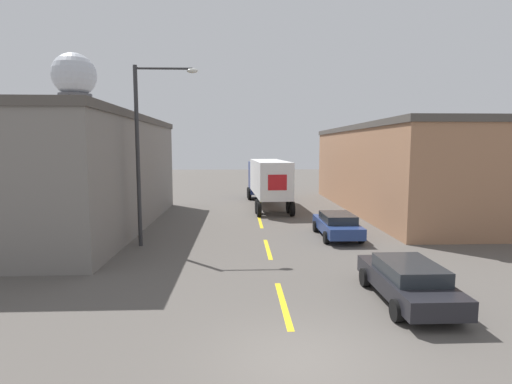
{
  "coord_description": "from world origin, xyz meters",
  "views": [
    {
      "loc": [
        -1.38,
        -8.74,
        4.96
      ],
      "look_at": [
        -0.38,
        14.9,
        2.29
      ],
      "focal_mm": 28.0,
      "sensor_mm": 36.0,
      "label": 1
    }
  ],
  "objects": [
    {
      "name": "ground_plane",
      "position": [
        0.0,
        0.0,
        0.0
      ],
      "size": [
        160.0,
        160.0,
        0.0
      ],
      "primitive_type": "plane",
      "color": "#56514C"
    },
    {
      "name": "parked_car_right_mid",
      "position": [
        4.0,
        12.69,
        0.72
      ],
      "size": [
        2.05,
        4.71,
        1.34
      ],
      "color": "navy",
      "rests_on": "ground_plane"
    },
    {
      "name": "street_lamp",
      "position": [
        -6.03,
        11.25,
        5.17
      ],
      "size": [
        3.13,
        0.32,
        8.89
      ],
      "color": "#2D2D30",
      "rests_on": "ground_plane"
    },
    {
      "name": "road_centerline",
      "position": [
        0.0,
        10.3,
        0.0
      ],
      "size": [
        0.2,
        17.63,
        0.01
      ],
      "color": "yellow",
      "rests_on": "ground_plane"
    },
    {
      "name": "warehouse_right",
      "position": [
        13.43,
        22.05,
        3.31
      ],
      "size": [
        12.83,
        22.7,
        6.61
      ],
      "color": "#9E7051",
      "rests_on": "ground_plane"
    },
    {
      "name": "semi_truck",
      "position": [
        0.97,
        24.86,
        2.34
      ],
      "size": [
        3.22,
        12.53,
        3.88
      ],
      "rotation": [
        0.0,
        0.0,
        0.05
      ],
      "color": "navy",
      "rests_on": "ground_plane"
    },
    {
      "name": "parked_car_right_near",
      "position": [
        4.0,
        3.42,
        0.72
      ],
      "size": [
        2.05,
        4.71,
        1.34
      ],
      "color": "black",
      "rests_on": "ground_plane"
    },
    {
      "name": "water_tower",
      "position": [
        -24.72,
        50.31,
        14.91
      ],
      "size": [
        6.11,
        6.11,
        18.19
      ],
      "color": "#47474C",
      "rests_on": "ground_plane"
    },
    {
      "name": "warehouse_left",
      "position": [
        -12.56,
        16.12,
        3.44
      ],
      "size": [
        11.09,
        19.28,
        6.87
      ],
      "color": "slate",
      "rests_on": "ground_plane"
    },
    {
      "name": "fire_hydrant",
      "position": [
        5.45,
        4.16,
        0.41
      ],
      "size": [
        0.22,
        0.22,
        0.83
      ],
      "color": "red",
      "rests_on": "ground_plane"
    }
  ]
}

